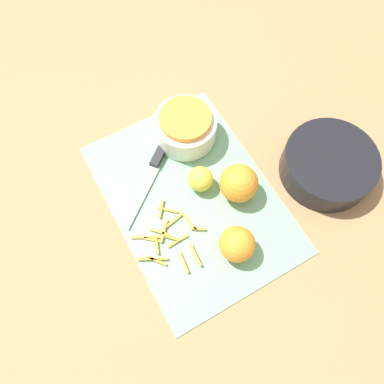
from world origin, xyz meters
name	(u,v)px	position (x,y,z in m)	size (l,w,h in m)	color
ground_plane	(192,198)	(0.00, 0.00, 0.00)	(4.00, 4.00, 0.00)	#9E754C
cutting_board	(192,198)	(0.00, 0.00, 0.00)	(0.48, 0.34, 0.01)	#75AD84
bowl_speckled	(186,127)	(-0.15, 0.07, 0.04)	(0.14, 0.14, 0.08)	silver
bowl_dark	(328,165)	(0.09, 0.30, 0.03)	(0.21, 0.21, 0.07)	black
knife	(159,159)	(-0.12, -0.02, 0.01)	(0.18, 0.22, 0.02)	#232328
orange_left	(239,183)	(0.04, 0.09, 0.05)	(0.08, 0.08, 0.08)	orange
orange_right	(237,244)	(0.15, 0.02, 0.04)	(0.07, 0.07, 0.07)	orange
lemon	(200,179)	(-0.02, 0.03, 0.03)	(0.06, 0.06, 0.06)	gold
peel_pile	(168,237)	(0.06, -0.09, 0.01)	(0.17, 0.16, 0.01)	orange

